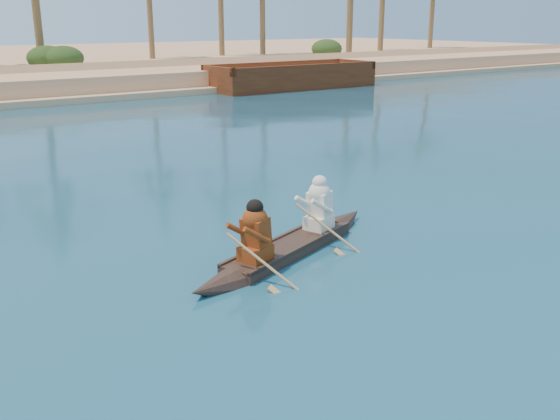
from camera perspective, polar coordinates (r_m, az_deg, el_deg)
ground at (r=12.95m, az=-18.55°, el=-3.66°), size 160.00×160.00×0.00m
canoe at (r=12.14m, az=0.86°, el=-2.62°), size 5.53×2.49×1.54m
barge_right at (r=42.35m, az=1.08°, el=11.99°), size 11.55×3.95×1.92m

